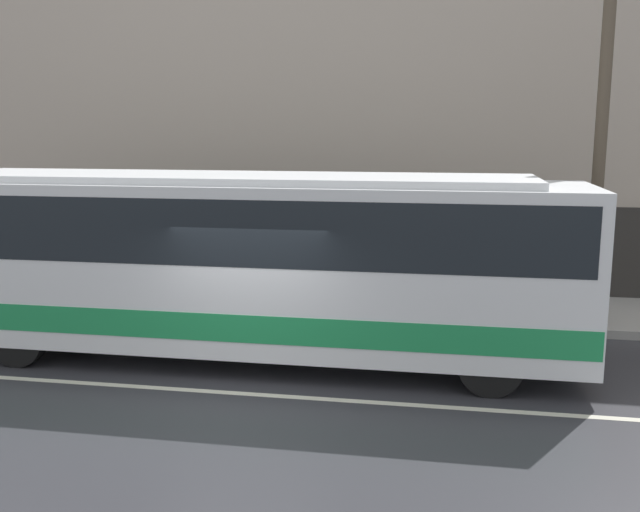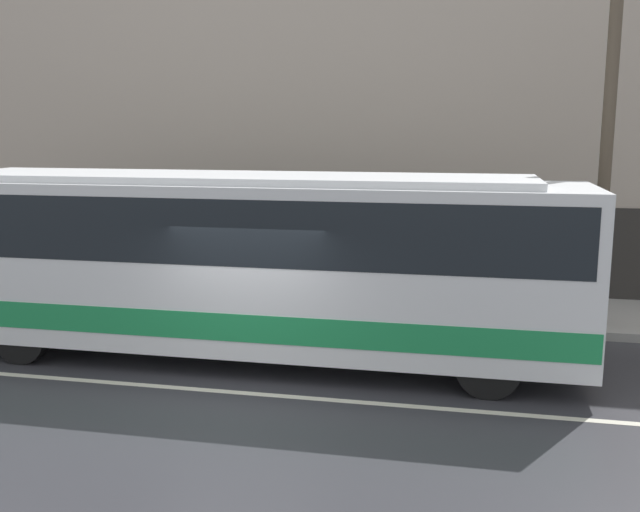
# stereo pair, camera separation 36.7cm
# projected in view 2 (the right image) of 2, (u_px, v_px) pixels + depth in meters

# --- Properties ---
(ground_plane) EXTENTS (60.00, 60.00, 0.00)m
(ground_plane) POSITION_uv_depth(u_px,v_px,m) (240.00, 393.00, 10.97)
(ground_plane) COLOR #333338
(sidewalk) EXTENTS (60.00, 2.95, 0.17)m
(sidewalk) POSITION_uv_depth(u_px,v_px,m) (315.00, 303.00, 16.23)
(sidewalk) COLOR #A09E99
(sidewalk) RESTS_ON ground_plane
(building_facade) EXTENTS (60.00, 0.35, 9.00)m
(building_facade) POSITION_uv_depth(u_px,v_px,m) (329.00, 114.00, 17.02)
(building_facade) COLOR #B7A899
(building_facade) RESTS_ON ground_plane
(lane_stripe) EXTENTS (54.00, 0.14, 0.01)m
(lane_stripe) POSITION_uv_depth(u_px,v_px,m) (240.00, 393.00, 10.97)
(lane_stripe) COLOR beige
(lane_stripe) RESTS_ON ground_plane
(transit_bus) EXTENTS (11.88, 2.58, 3.24)m
(transit_bus) POSITION_uv_depth(u_px,v_px,m) (236.00, 255.00, 12.42)
(transit_bus) COLOR white
(transit_bus) RESTS_ON ground_plane
(utility_pole_near) EXTENTS (0.24, 0.24, 6.86)m
(utility_pole_near) POSITION_uv_depth(u_px,v_px,m) (606.00, 150.00, 13.57)
(utility_pole_near) COLOR brown
(utility_pole_near) RESTS_ON sidewalk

